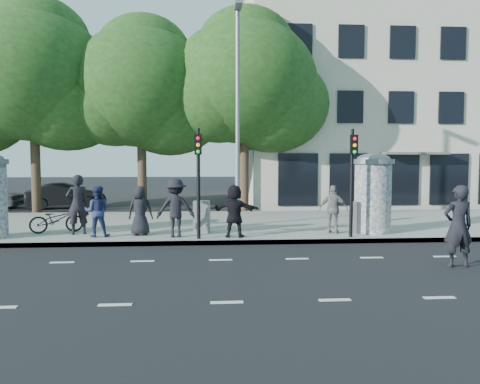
{
  "coord_description": "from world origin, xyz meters",
  "views": [
    {
      "loc": [
        -0.36,
        -10.53,
        2.6
      ],
      "look_at": [
        0.65,
        3.5,
        1.62
      ],
      "focal_mm": 35.0,
      "sensor_mm": 36.0,
      "label": 1
    }
  ],
  "objects": [
    {
      "name": "ped_f",
      "position": [
        0.52,
        4.07,
        0.98
      ],
      "size": [
        1.61,
        0.78,
        1.66
      ],
      "primitive_type": "imported",
      "rotation": [
        0.0,
        0.0,
        2.99
      ],
      "color": "black",
      "rests_on": "sidewalk"
    },
    {
      "name": "bicycle",
      "position": [
        -5.36,
        5.38,
        0.6
      ],
      "size": [
        1.14,
        1.8,
        0.89
      ],
      "primitive_type": "imported",
      "rotation": [
        0.0,
        0.0,
        1.92
      ],
      "color": "black",
      "rests_on": "sidewalk"
    },
    {
      "name": "building",
      "position": [
        12.0,
        19.99,
        5.99
      ],
      "size": [
        20.3,
        15.85,
        12.0
      ],
      "color": "#B8B09A",
      "rests_on": "ground"
    },
    {
      "name": "ad_column_right",
      "position": [
        5.2,
        4.7,
        1.54
      ],
      "size": [
        1.36,
        1.36,
        2.65
      ],
      "color": "beige",
      "rests_on": "sidewalk"
    },
    {
      "name": "tree_near_left",
      "position": [
        -3.5,
        12.7,
        6.06
      ],
      "size": [
        6.8,
        6.8,
        8.97
      ],
      "color": "#38281C",
      "rests_on": "ground"
    },
    {
      "name": "lane_dash_near",
      "position": [
        0.0,
        -2.2,
        0.0
      ],
      "size": [
        32.0,
        0.12,
        0.01
      ],
      "primitive_type": "cube",
      "color": "silver",
      "rests_on": "ground"
    },
    {
      "name": "ped_b",
      "position": [
        -4.56,
        5.0,
        1.13
      ],
      "size": [
        0.83,
        0.7,
        1.96
      ],
      "primitive_type": "imported",
      "rotation": [
        0.0,
        0.0,
        3.51
      ],
      "color": "black",
      "rests_on": "sidewalk"
    },
    {
      "name": "ped_a",
      "position": [
        -2.49,
        4.64,
        0.95
      ],
      "size": [
        0.79,
        0.53,
        1.6
      ],
      "primitive_type": "imported",
      "rotation": [
        0.0,
        0.0,
        3.12
      ],
      "color": "black",
      "rests_on": "sidewalk"
    },
    {
      "name": "cabinet_right",
      "position": [
        4.71,
        4.56,
        0.68
      ],
      "size": [
        0.6,
        0.52,
        1.06
      ],
      "primitive_type": "cube",
      "rotation": [
        0.0,
        0.0,
        0.36
      ],
      "color": "slate",
      "rests_on": "sidewalk"
    },
    {
      "name": "tree_center",
      "position": [
        1.5,
        12.3,
        6.31
      ],
      "size": [
        7.0,
        7.0,
        9.3
      ],
      "color": "#38281C",
      "rests_on": "ground"
    },
    {
      "name": "tree_mid_left",
      "position": [
        -8.5,
        12.5,
        6.5
      ],
      "size": [
        7.2,
        7.2,
        9.57
      ],
      "color": "#38281C",
      "rests_on": "ground"
    },
    {
      "name": "ped_d",
      "position": [
        -1.33,
        4.24,
        1.07
      ],
      "size": [
        1.23,
        0.76,
        1.84
      ],
      "primitive_type": "imported",
      "rotation": [
        0.0,
        0.0,
        3.21
      ],
      "color": "black",
      "rests_on": "sidewalk"
    },
    {
      "name": "sidewalk",
      "position": [
        0.0,
        7.5,
        0.07
      ],
      "size": [
        40.0,
        8.0,
        0.15
      ],
      "primitive_type": "cube",
      "color": "gray",
      "rests_on": "ground"
    },
    {
      "name": "ped_e",
      "position": [
        3.84,
        4.57,
        0.95
      ],
      "size": [
        1.07,
        0.86,
        1.61
      ],
      "primitive_type": "imported",
      "rotation": [
        0.0,
        0.0,
        2.74
      ],
      "color": "gray",
      "rests_on": "sidewalk"
    },
    {
      "name": "lane_dash_far",
      "position": [
        0.0,
        1.4,
        0.0
      ],
      "size": [
        32.0,
        0.12,
        0.01
      ],
      "primitive_type": "cube",
      "color": "silver",
      "rests_on": "ground"
    },
    {
      "name": "curb",
      "position": [
        0.0,
        3.55,
        0.07
      ],
      "size": [
        40.0,
        0.1,
        0.16
      ],
      "primitive_type": "cube",
      "color": "slate",
      "rests_on": "ground"
    },
    {
      "name": "street_lamp",
      "position": [
        0.8,
        6.63,
        4.79
      ],
      "size": [
        0.25,
        0.93,
        8.0
      ],
      "color": "slate",
      "rests_on": "sidewalk"
    },
    {
      "name": "ground",
      "position": [
        0.0,
        0.0,
        0.0
      ],
      "size": [
        120.0,
        120.0,
        0.0
      ],
      "primitive_type": "plane",
      "color": "black",
      "rests_on": "ground"
    },
    {
      "name": "cabinet_left",
      "position": [
        -0.52,
        5.04,
        0.69
      ],
      "size": [
        0.57,
        0.46,
        1.07
      ],
      "primitive_type": "cube",
      "rotation": [
        0.0,
        0.0,
        -0.18
      ],
      "color": "gray",
      "rests_on": "sidewalk"
    },
    {
      "name": "car_mid",
      "position": [
        -7.83,
        14.97,
        0.67
      ],
      "size": [
        2.52,
        4.28,
        1.33
      ],
      "primitive_type": "imported",
      "rotation": [
        0.0,
        0.0,
        1.87
      ],
      "color": "black",
      "rests_on": "ground"
    },
    {
      "name": "man_road",
      "position": [
        5.7,
        0.24,
        0.99
      ],
      "size": [
        0.73,
        0.48,
        1.99
      ],
      "primitive_type": "imported",
      "rotation": [
        0.0,
        0.0,
        3.14
      ],
      "color": "black",
      "rests_on": "ground"
    },
    {
      "name": "traffic_pole_far",
      "position": [
        4.2,
        3.79,
        2.23
      ],
      "size": [
        0.22,
        0.31,
        3.4
      ],
      "color": "black",
      "rests_on": "sidewalk"
    },
    {
      "name": "traffic_pole_near",
      "position": [
        -0.6,
        3.79,
        2.23
      ],
      "size": [
        0.22,
        0.31,
        3.4
      ],
      "color": "black",
      "rests_on": "sidewalk"
    },
    {
      "name": "ped_c",
      "position": [
        -3.81,
        4.46,
        0.96
      ],
      "size": [
        0.82,
        0.65,
        1.62
      ],
      "primitive_type": "imported",
      "rotation": [
        0.0,
        0.0,
        3.19
      ],
      "color": "navy",
      "rests_on": "sidewalk"
    }
  ]
}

